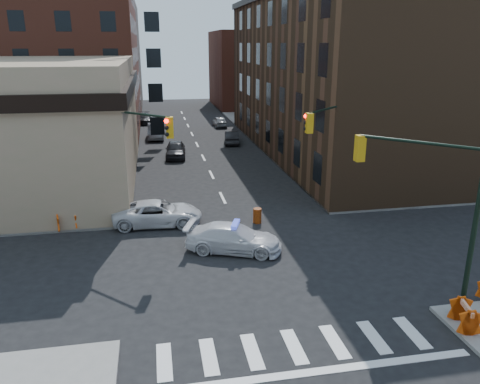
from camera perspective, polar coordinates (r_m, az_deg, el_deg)
name	(u,v)px	position (r m, az deg, el deg)	size (l,w,h in m)	color
ground	(253,262)	(22.99, 1.62, -8.48)	(140.00, 140.00, 0.00)	black
sidewalk_ne	(380,129)	(60.43, 16.70, 7.38)	(34.00, 54.50, 0.15)	gray
apartment_block	(22,26)	(61.80, -25.04, 17.87)	(25.00, 25.00, 24.00)	brown
commercial_row_ne	(339,78)	(46.18, 11.93, 13.44)	(14.00, 34.00, 14.00)	#47301C
filler_nw	(76,57)	(82.99, -19.32, 15.28)	(20.00, 18.00, 16.00)	brown
filler_ne	(262,69)	(80.40, 2.75, 14.73)	(16.00, 16.00, 12.00)	brown
signal_pole_se	(446,200)	(18.82, 23.81, -0.94)	(5.40, 5.27, 8.00)	black
signal_pole_nw	(128,155)	(26.18, -13.49, 4.40)	(3.58, 3.67, 8.00)	black
signal_pole_ne	(332,147)	(28.10, 11.12, 5.45)	(3.67, 3.58, 8.00)	black
tree_ne_near	(272,112)	(48.13, 3.91, 9.72)	(3.00, 3.00, 4.85)	black
tree_ne_far	(255,102)	(55.85, 1.84, 10.85)	(3.00, 3.00, 4.85)	black
police_car	(234,238)	(23.81, -0.78, -5.64)	(1.98, 4.88, 1.42)	silver
pickup	(158,213)	(27.61, -10.01, -2.55)	(2.36, 5.11, 1.42)	silver
parked_car_wnear	(176,149)	(43.80, -7.86, 5.16)	(1.78, 4.42, 1.51)	black
parked_car_wfar	(156,131)	(53.12, -10.23, 7.31)	(1.71, 4.91, 1.62)	gray
parked_car_wdeep	(144,118)	(63.73, -11.58, 8.78)	(1.82, 4.48, 1.30)	black
parked_car_enear	(232,137)	(49.56, -1.04, 6.68)	(1.41, 4.05, 1.33)	black
parked_car_efar	(220,121)	(60.13, -2.51, 8.61)	(1.54, 3.82, 1.30)	#9CA0A5
pedestrian_a	(42,211)	(28.84, -22.94, -2.17)	(0.64, 0.42, 1.76)	black
pedestrian_b	(64,213)	(28.19, -20.63, -2.39)	(0.83, 0.65, 1.72)	black
pedestrian_c	(30,193)	(32.12, -24.25, -0.15)	(1.18, 0.49, 2.01)	black
barrel_road	(257,216)	(27.59, 2.12, -2.90)	(0.49, 0.49, 0.88)	#F2490B
barrel_bank	(146,219)	(27.51, -11.33, -3.22)	(0.53, 0.53, 0.96)	orange
barricade_se_b	(465,316)	(19.49, 25.73, -13.46)	(1.27, 0.64, 0.95)	#D5450A
barricade_nw_a	(67,221)	(28.02, -20.39, -3.35)	(1.22, 0.61, 0.92)	#C45C09
barricade_nw_b	(88,207)	(30.03, -18.08, -1.80)	(1.10, 0.55, 0.83)	#E6410A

